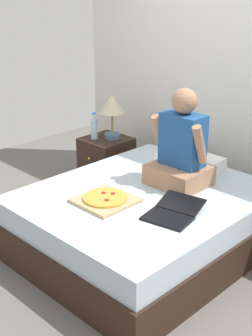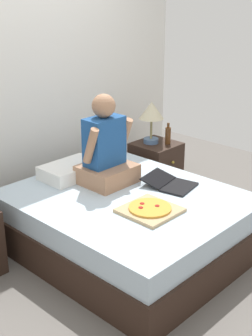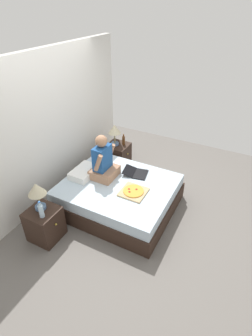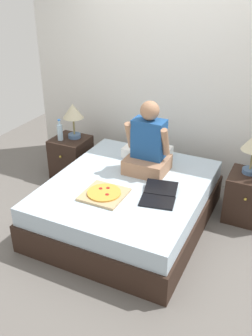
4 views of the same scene
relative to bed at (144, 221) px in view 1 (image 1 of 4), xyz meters
name	(u,v)px [view 1 (image 1 of 4)]	position (x,y,z in m)	size (l,w,h in m)	color
ground_plane	(144,248)	(0.00, 0.00, -0.24)	(5.90, 5.90, 0.00)	#66605B
wall_back	(243,74)	(0.00, 1.29, 1.01)	(3.90, 0.12, 2.50)	silver
bed	(144,221)	(0.00, 0.00, 0.00)	(1.58, 1.86, 0.50)	black
nightstand_left	(107,162)	(-1.13, 0.64, 0.02)	(0.44, 0.47, 0.53)	black
lamp_on_left_nightstand	(112,107)	(-1.09, 0.69, 0.61)	(0.26, 0.26, 0.45)	#4C6B93
water_bottle	(94,128)	(-1.21, 0.55, 0.39)	(0.07, 0.07, 0.28)	silver
pillow	(190,162)	(-0.06, 0.65, 0.31)	(0.52, 0.34, 0.12)	white
person_seated	(181,150)	(0.08, 0.33, 0.54)	(0.47, 0.40, 0.78)	#A37556
laptop	(172,213)	(0.40, -0.15, 0.27)	(0.39, 0.47, 0.07)	black
pizza_box	(105,200)	(-0.10, -0.33, 0.27)	(0.40, 0.40, 0.05)	tan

